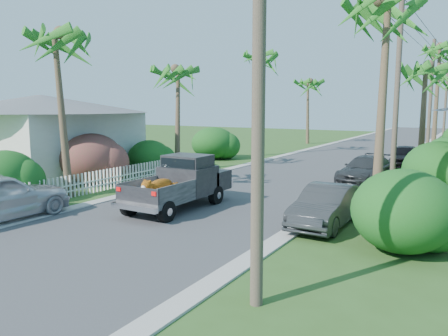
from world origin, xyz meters
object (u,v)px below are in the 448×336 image
Objects in this scene: pickup_truck at (184,182)px; utility_pole_d at (446,100)px; utility_pole_b at (397,93)px; utility_pole_c at (431,98)px; palm_l_a at (58,34)px; palm_r_a at (387,0)px; parked_car_rn at (327,206)px; palm_r_b at (426,66)px; utility_pole_a at (259,74)px; palm_l_b at (177,69)px; house_left at (42,138)px; palm_l_c at (262,55)px; palm_l_d at (309,81)px; parked_car_rf at (405,156)px; parked_car_rm at (366,170)px; palm_r_c at (440,47)px.

pickup_truck is 0.57× the size of utility_pole_d.
utility_pole_b is 15.00m from utility_pole_c.
palm_r_a is (12.50, 3.00, 0.49)m from palm_l_a.
palm_r_b reaches higher than parked_car_rn.
utility_pole_b is at bearing 90.00° from utility_pole_a.
utility_pole_b is at bearing -90.00° from utility_pole_d.
palm_l_b is 8.92m from house_left.
parked_car_rn is 0.45× the size of utility_pole_b.
palm_r_a is (7.05, 1.75, 6.41)m from pickup_truck.
palm_l_d is (-0.50, 12.00, -1.47)m from palm_l_c.
utility_pole_d is at bearing 61.08° from palm_l_c.
palm_l_c is at bearing 115.80° from utility_pole_a.
palm_l_d is 23.08m from palm_r_b.
pickup_truck is 9.69m from palm_r_a.
palm_l_a reaches higher than palm_l_d.
palm_r_a is at bearing 13.50° from palm_l_a.
parked_car_rf is at bearing 105.18° from palm_r_b.
utility_pole_c is (11.60, 6.00, -3.31)m from palm_l_c.
utility_pole_c is at bearing 27.35° from palm_l_c.
palm_r_a is 8.51m from utility_pole_a.
palm_r_a reaches higher than pickup_truck.
parked_car_rn is at bearing -93.92° from parked_car_rf.
palm_l_b is 0.82× the size of utility_pole_b.
utility_pole_b is at bearing 17.88° from house_left.
parked_car_rf is at bearing 91.50° from utility_pole_a.
house_left reaches higher than parked_car_rm.
utility_pole_b reaches higher than palm_l_a.
pickup_truck is 8.15m from palm_l_a.
palm_r_b reaches higher than pickup_truck.
parked_car_rm is at bearing -40.14° from palm_l_c.
palm_r_c is (12.70, -8.00, 1.67)m from palm_l_d.
utility_pole_a and utility_pole_c have the same top height.
palm_r_c reaches higher than utility_pole_b.
parked_car_rn is 8.97m from parked_car_rm.
palm_l_a reaches higher than parked_car_rn.
pickup_truck reaches higher than parked_car_rf.
utility_pole_b is at bearing 86.90° from parked_car_rn.
palm_l_d is 0.89× the size of palm_r_a.
palm_l_d reaches higher than parked_car_rm.
parked_car_rf is 0.56× the size of palm_l_b.
house_left is (-18.00, 2.57, 1.45)m from parked_car_rn.
palm_l_a is 0.91× the size of utility_pole_a.
palm_l_b is at bearing -90.78° from palm_l_d.
parked_car_rn is 0.53× the size of palm_l_d.
palm_l_b is at bearing -166.46° from parked_car_rm.
palm_l_c is (-11.00, 17.57, 7.24)m from parked_car_rn.
house_left is (-19.20, -19.00, -5.99)m from palm_r_c.
palm_r_a is 20.04m from house_left.
house_left is at bearing -135.30° from palm_r_c.
palm_r_b is 28.05m from utility_pole_d.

